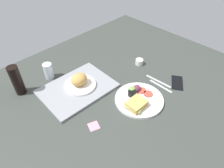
{
  "coord_description": "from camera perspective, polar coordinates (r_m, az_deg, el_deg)",
  "views": [
    {
      "loc": [
        -65.48,
        -64.19,
        89.15
      ],
      "look_at": [
        2.0,
        3.0,
        4.0
      ],
      "focal_mm": 32.27,
      "sensor_mm": 36.0,
      "label": 1
    }
  ],
  "objects": [
    {
      "name": "ground_plane",
      "position": [
        1.29,
        0.32,
        -2.87
      ],
      "size": [
        190.0,
        150.0,
        3.0
      ],
      "primitive_type": "cube",
      "color": "#383D38"
    },
    {
      "name": "serving_tray",
      "position": [
        1.31,
        -9.8,
        -1.26
      ],
      "size": [
        46.21,
        34.67,
        1.6
      ],
      "primitive_type": "cube",
      "rotation": [
        0.0,
        0.0,
        -0.04
      ],
      "color": "gray",
      "rests_on": "ground_plane"
    },
    {
      "name": "bread_plate_near",
      "position": [
        1.3,
        -9.21,
        0.61
      ],
      "size": [
        20.31,
        20.31,
        8.81
      ],
      "color": "white",
      "rests_on": "serving_tray"
    },
    {
      "name": "plate_with_salad",
      "position": [
        1.23,
        7.39,
        -4.15
      ],
      "size": [
        29.49,
        29.49,
        5.4
      ],
      "color": "white",
      "rests_on": "ground_plane"
    },
    {
      "name": "drinking_glass",
      "position": [
        1.42,
        -17.56,
        3.54
      ],
      "size": [
        6.07,
        6.07,
        11.07
      ],
      "primitive_type": "cylinder",
      "color": "silver",
      "rests_on": "ground_plane"
    },
    {
      "name": "soda_bottle",
      "position": [
        1.34,
        -25.36,
        0.94
      ],
      "size": [
        6.4,
        6.4,
        19.83
      ],
      "primitive_type": "cylinder",
      "color": "black",
      "rests_on": "ground_plane"
    },
    {
      "name": "espresso_cup",
      "position": [
        1.51,
        7.74,
        6.25
      ],
      "size": [
        5.6,
        5.6,
        4.0
      ],
      "primitive_type": "cylinder",
      "color": "silver",
      "rests_on": "ground_plane"
    },
    {
      "name": "fork",
      "position": [
        1.36,
        13.64,
        -0.56
      ],
      "size": [
        1.47,
        17.01,
        0.5
      ],
      "primitive_type": "cube",
      "rotation": [
        0.0,
        0.0,
        1.57
      ],
      "color": "#B7B7BC",
      "rests_on": "ground_plane"
    },
    {
      "name": "knife",
      "position": [
        1.39,
        12.99,
        0.82
      ],
      "size": [
        2.45,
        19.05,
        0.5
      ],
      "primitive_type": "cube",
      "rotation": [
        0.0,
        0.0,
        1.63
      ],
      "color": "#B7B7BC",
      "rests_on": "ground_plane"
    },
    {
      "name": "cell_phone",
      "position": [
        1.41,
        17.99,
        0.42
      ],
      "size": [
        16.0,
        13.87,
        0.8
      ],
      "primitive_type": "cube",
      "rotation": [
        0.0,
        0.0,
        0.58
      ],
      "color": "black",
      "rests_on": "ground_plane"
    },
    {
      "name": "sticky_note",
      "position": [
        1.11,
        -5.21,
        -11.77
      ],
      "size": [
        7.22,
        7.22,
        0.12
      ],
      "primitive_type": "cube",
      "rotation": [
        0.0,
        0.0,
        -0.36
      ],
      "color": "pink",
      "rests_on": "ground_plane"
    }
  ]
}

